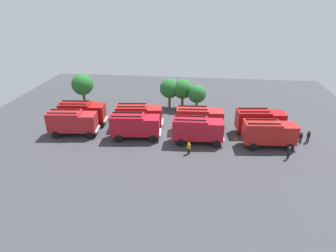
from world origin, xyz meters
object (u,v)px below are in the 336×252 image
object	(u,v)px
fire_truck_3	(269,133)
firefighter_4	(289,152)
firefighter_3	(301,137)
firefighter_1	(266,118)
tree_3	(197,94)
tree_1	(170,88)
traffic_cone_1	(75,115)
traffic_cone_0	(236,138)
tree_2	(183,89)
fire_truck_1	(135,125)
fire_truck_6	(199,118)
fire_truck_7	(260,120)
fire_truck_5	(139,115)
firefighter_2	(308,136)
fire_truck_0	(72,122)
fire_truck_2	(197,129)
tree_0	(82,85)
fire_truck_4	(82,112)
firefighter_0	(189,148)

from	to	relation	value
fire_truck_3	firefighter_4	world-z (taller)	fire_truck_3
firefighter_3	firefighter_1	bearing A→B (deg)	-105.42
tree_3	firefighter_3	bearing A→B (deg)	-34.16
tree_1	traffic_cone_1	bearing A→B (deg)	-158.67
tree_3	traffic_cone_0	bearing A→B (deg)	-59.83
tree_1	tree_2	size ratio (longest dim) A/B	1.01
fire_truck_1	fire_truck_6	xyz separation A→B (m)	(9.16, 3.66, 0.00)
fire_truck_3	fire_truck_7	bearing A→B (deg)	92.23
fire_truck_5	fire_truck_6	world-z (taller)	same
fire_truck_5	tree_2	world-z (taller)	tree_2
firefighter_2	tree_2	bearing A→B (deg)	94.26
fire_truck_5	fire_truck_7	world-z (taller)	same
fire_truck_3	fire_truck_0	bearing A→B (deg)	174.12
fire_truck_2	tree_1	world-z (taller)	tree_1
fire_truck_3	tree_0	xyz separation A→B (m)	(-31.12, 12.42, 1.95)
fire_truck_0	fire_truck_6	world-z (taller)	same
fire_truck_4	tree_2	xyz separation A→B (m)	(15.35, 8.96, 1.55)
fire_truck_7	tree_0	distance (m)	31.76
fire_truck_1	fire_truck_6	distance (m)	9.87
fire_truck_4	firefighter_2	world-z (taller)	fire_truck_4
fire_truck_1	tree_3	xyz separation A→B (m)	(8.59, 11.40, 1.19)
fire_truck_2	fire_truck_4	distance (m)	18.80
tree_3	traffic_cone_0	distance (m)	12.31
firefighter_3	fire_truck_1	bearing A→B (deg)	-43.15
firefighter_1	firefighter_3	bearing A→B (deg)	-42.12
fire_truck_7	firefighter_4	distance (m)	7.66
tree_0	firefighter_3	bearing A→B (deg)	-16.79
fire_truck_0	fire_truck_1	distance (m)	9.44
tree_2	traffic_cone_0	xyz separation A→B (m)	(8.61, -11.66, -3.40)
firefighter_1	traffic_cone_0	size ratio (longest dim) A/B	2.93
fire_truck_5	tree_3	bearing A→B (deg)	35.22
fire_truck_6	tree_2	distance (m)	9.76
fire_truck_1	fire_truck_0	bearing A→B (deg)	173.83
fire_truck_7	firefighter_0	size ratio (longest dim) A/B	4.54
traffic_cone_1	fire_truck_5	bearing A→B (deg)	-14.05
firefighter_2	traffic_cone_0	xyz separation A→B (m)	(-10.09, -0.54, -0.71)
fire_truck_5	firefighter_4	size ratio (longest dim) A/B	4.23
fire_truck_0	fire_truck_3	bearing A→B (deg)	-6.44
firefighter_1	fire_truck_6	bearing A→B (deg)	-143.64
fire_truck_5	traffic_cone_0	bearing A→B (deg)	-16.12
fire_truck_4	fire_truck_6	size ratio (longest dim) A/B	1.01
fire_truck_1	firefighter_3	world-z (taller)	fire_truck_1
fire_truck_1	traffic_cone_1	distance (m)	13.98
fire_truck_0	tree_3	xyz separation A→B (m)	(18.02, 11.32, 1.19)
firefighter_0	firefighter_1	distance (m)	16.15
fire_truck_5	firefighter_3	size ratio (longest dim) A/B	4.31
fire_truck_1	firefighter_4	distance (m)	21.03
fire_truck_7	traffic_cone_0	xyz separation A→B (m)	(-3.59, -2.72, -1.85)
traffic_cone_0	fire_truck_6	bearing A→B (deg)	154.59
tree_0	traffic_cone_0	size ratio (longest dim) A/B	10.16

